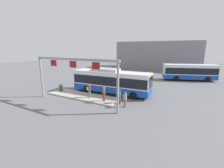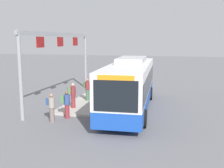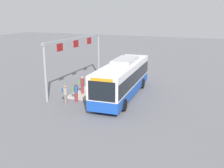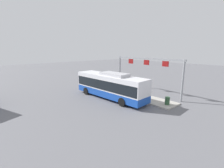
# 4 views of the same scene
# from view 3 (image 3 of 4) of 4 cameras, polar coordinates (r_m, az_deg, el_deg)

# --- Properties ---
(ground_plane) EXTENTS (120.00, 120.00, 0.00)m
(ground_plane) POSITION_cam_3_polar(r_m,az_deg,el_deg) (25.02, 2.23, -2.62)
(ground_plane) COLOR slate
(platform_curb) EXTENTS (10.00, 2.80, 0.16)m
(platform_curb) POSITION_cam_3_polar(r_m,az_deg,el_deg) (28.33, -2.13, -0.28)
(platform_curb) COLOR #B2ADA3
(platform_curb) RESTS_ON ground
(bus_main) EXTENTS (11.03, 3.17, 3.46)m
(bus_main) POSITION_cam_3_polar(r_m,az_deg,el_deg) (24.53, 2.28, 1.41)
(bus_main) COLOR #1947AD
(bus_main) RESTS_ON ground
(person_boarding) EXTENTS (0.46, 0.59, 1.67)m
(person_boarding) POSITION_cam_3_polar(r_m,az_deg,el_deg) (23.51, -7.78, -1.68)
(person_boarding) COLOR maroon
(person_boarding) RESTS_ON ground
(person_waiting_near) EXTENTS (0.52, 0.61, 1.67)m
(person_waiting_near) POSITION_cam_3_polar(r_m,az_deg,el_deg) (25.17, -6.45, -0.11)
(person_waiting_near) COLOR maroon
(person_waiting_near) RESTS_ON platform_curb
(person_waiting_mid) EXTENTS (0.50, 0.60, 1.67)m
(person_waiting_mid) POSITION_cam_3_polar(r_m,az_deg,el_deg) (23.03, -10.02, -2.14)
(person_waiting_mid) COLOR slate
(person_waiting_mid) RESTS_ON ground
(person_waiting_far) EXTENTS (0.53, 0.61, 1.67)m
(person_waiting_far) POSITION_cam_3_polar(r_m,az_deg,el_deg) (27.04, -3.74, 1.06)
(person_waiting_far) COLOR #476B4C
(person_waiting_far) RESTS_ON platform_curb
(platform_sign_gantry) EXTENTS (11.29, 0.24, 5.20)m
(platform_sign_gantry) POSITION_cam_3_polar(r_m,az_deg,el_deg) (27.81, -7.70, 7.24)
(platform_sign_gantry) COLOR gray
(platform_sign_gantry) RESTS_ON ground
(trash_bin) EXTENTS (0.52, 0.52, 0.90)m
(trash_bin) POSITION_cam_3_polar(r_m,az_deg,el_deg) (31.84, 1.25, 2.48)
(trash_bin) COLOR #2D5133
(trash_bin) RESTS_ON platform_curb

